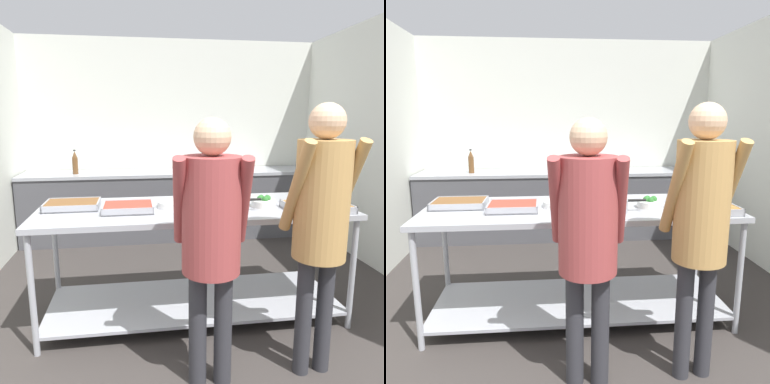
# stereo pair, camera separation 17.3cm
# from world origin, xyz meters

# --- Properties ---
(wall_rear) EXTENTS (4.12, 0.06, 2.65)m
(wall_rear) POSITION_xyz_m (0.00, 4.22, 1.32)
(wall_rear) COLOR silver
(wall_rear) RESTS_ON ground_plane
(back_counter) EXTENTS (3.96, 0.65, 0.90)m
(back_counter) POSITION_xyz_m (0.00, 3.85, 0.45)
(back_counter) COLOR #4C4C51
(back_counter) RESTS_ON ground_plane
(serving_counter) EXTENTS (2.41, 0.88, 0.92)m
(serving_counter) POSITION_xyz_m (-0.08, 1.74, 0.62)
(serving_counter) COLOR #9EA0A8
(serving_counter) RESTS_ON ground_plane
(serving_tray_greens) EXTENTS (0.41, 0.31, 0.05)m
(serving_tray_greens) POSITION_xyz_m (-1.02, 1.83, 0.94)
(serving_tray_greens) COLOR #9EA0A8
(serving_tray_greens) RESTS_ON serving_counter
(serving_tray_vegetables) EXTENTS (0.38, 0.31, 0.05)m
(serving_tray_vegetables) POSITION_xyz_m (-0.59, 1.69, 0.94)
(serving_tray_vegetables) COLOR #9EA0A8
(serving_tray_vegetables) RESTS_ON serving_counter
(plate_stack) EXTENTS (0.28, 0.28, 0.05)m
(plate_stack) POSITION_xyz_m (-0.23, 1.76, 0.94)
(plate_stack) COLOR white
(plate_stack) RESTS_ON serving_counter
(sauce_pan) EXTENTS (0.39, 0.25, 0.10)m
(sauce_pan) POSITION_xyz_m (0.14, 1.56, 0.97)
(sauce_pan) COLOR #9EA0A8
(sauce_pan) RESTS_ON serving_counter
(broccoli_bowl) EXTENTS (0.19, 0.19, 0.09)m
(broccoli_bowl) POSITION_xyz_m (0.47, 1.67, 0.95)
(broccoli_bowl) COLOR silver
(broccoli_bowl) RESTS_ON serving_counter
(serving_tray_roast) EXTENTS (0.47, 0.33, 0.05)m
(serving_tray_roast) POSITION_xyz_m (0.83, 1.49, 0.94)
(serving_tray_roast) COLOR #9EA0A8
(serving_tray_roast) RESTS_ON serving_counter
(guest_serving_left) EXTENTS (0.47, 0.36, 1.61)m
(guest_serving_left) POSITION_xyz_m (-0.11, 0.92, 1.00)
(guest_serving_left) COLOR #2D2D33
(guest_serving_left) RESTS_ON ground_plane
(guest_serving_right) EXTENTS (0.43, 0.35, 1.70)m
(guest_serving_right) POSITION_xyz_m (0.56, 0.92, 1.06)
(guest_serving_right) COLOR #2D2D33
(guest_serving_right) RESTS_ON ground_plane
(water_bottle) EXTENTS (0.07, 0.07, 0.31)m
(water_bottle) POSITION_xyz_m (-1.28, 3.79, 1.04)
(water_bottle) COLOR brown
(water_bottle) RESTS_ON back_counter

